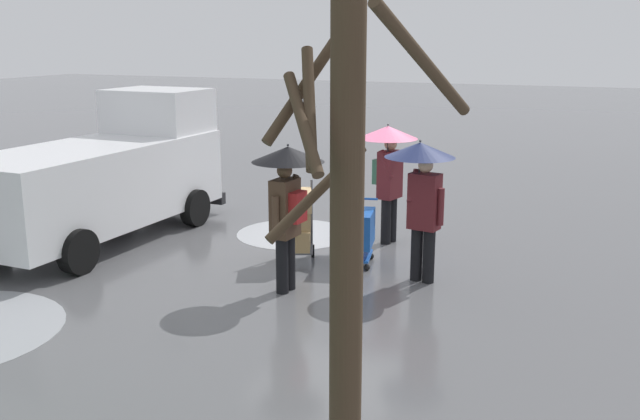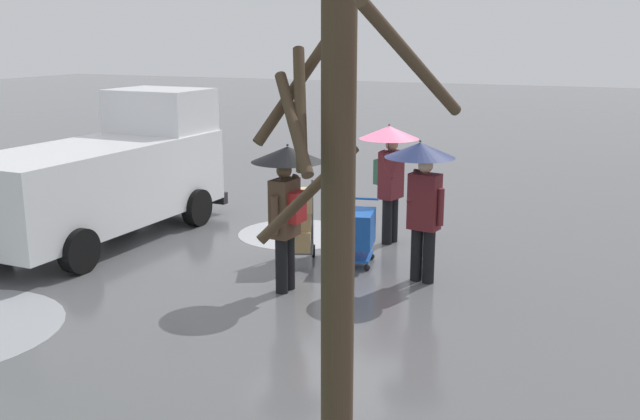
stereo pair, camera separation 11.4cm
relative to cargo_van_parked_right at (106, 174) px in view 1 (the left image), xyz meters
name	(u,v)px [view 1 (the left image)]	position (x,y,z in m)	size (l,w,h in m)	color
ground_plane	(333,251)	(-4.13, -0.77, -1.18)	(90.00, 90.00, 0.00)	#5B5B5E
slush_patch_under_van	(295,234)	(-3.06, -1.51, -1.18)	(2.17, 2.17, 0.01)	#ADAFB5
cargo_van_parked_right	(106,174)	(0.00, 0.00, 0.00)	(2.32, 5.40, 2.60)	white
shopping_cart_vendor	(357,230)	(-4.75, -0.22, -0.61)	(0.71, 0.92, 1.04)	#1951B2
hand_dolly_boxes	(298,221)	(-3.82, 0.02, -0.49)	(0.74, 0.84, 1.32)	#515156
pedestrian_pink_side	(388,156)	(-4.84, -1.58, 0.39)	(1.04, 1.04, 2.15)	black
pedestrian_black_side	(287,185)	(-4.25, 1.32, 0.39)	(1.04, 1.04, 2.15)	black
pedestrian_white_side	(422,179)	(-5.91, 0.18, 0.39)	(1.04, 1.04, 2.15)	black
bare_tree_near	(345,253)	(-6.81, 5.84, 0.96)	(1.36, 1.34, 3.97)	#423323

